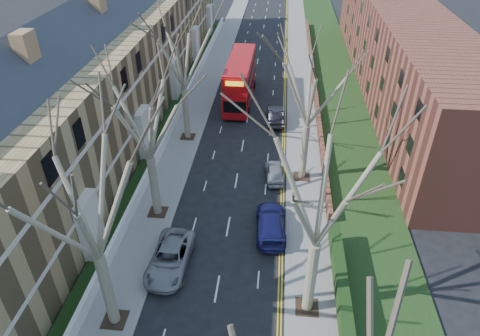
# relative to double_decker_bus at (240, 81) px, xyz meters

# --- Properties ---
(pavement_left) EXTENTS (3.00, 102.00, 0.12)m
(pavement_left) POSITION_rel_double_decker_bus_xyz_m (-4.71, 1.39, -2.39)
(pavement_left) COLOR slate
(pavement_left) RESTS_ON ground
(pavement_right) EXTENTS (3.00, 102.00, 0.12)m
(pavement_right) POSITION_rel_double_decker_bus_xyz_m (7.29, 1.39, -2.39)
(pavement_right) COLOR slate
(pavement_right) RESTS_ON ground
(terrace_left) EXTENTS (9.70, 78.00, 13.60)m
(terrace_left) POSITION_rel_double_decker_bus_xyz_m (-12.36, -6.61, 3.08)
(terrace_left) COLOR olive
(terrace_left) RESTS_ON ground
(flats_right) EXTENTS (13.97, 54.00, 10.00)m
(flats_right) POSITION_rel_double_decker_bus_xyz_m (18.75, 5.39, 2.54)
(flats_right) COLOR brown
(flats_right) RESTS_ON ground
(front_wall_left) EXTENTS (0.30, 78.00, 1.00)m
(front_wall_left) POSITION_rel_double_decker_bus_xyz_m (-6.36, -6.61, -1.83)
(front_wall_left) COLOR white
(front_wall_left) RESTS_ON ground
(grass_verge_right) EXTENTS (6.00, 102.00, 0.06)m
(grass_verge_right) POSITION_rel_double_decker_bus_xyz_m (11.79, 1.39, -2.30)
(grass_verge_right) COLOR #1A3412
(grass_verge_right) RESTS_ON ground
(tree_left_mid) EXTENTS (10.50, 10.50, 14.71)m
(tree_left_mid) POSITION_rel_double_decker_bus_xyz_m (-4.41, -31.61, 7.11)
(tree_left_mid) COLOR #736852
(tree_left_mid) RESTS_ON ground
(tree_left_far) EXTENTS (10.15, 10.15, 14.22)m
(tree_left_far) POSITION_rel_double_decker_bus_xyz_m (-4.41, -21.61, 6.79)
(tree_left_far) COLOR #736852
(tree_left_far) RESTS_ON ground
(tree_left_dist) EXTENTS (10.50, 10.50, 14.71)m
(tree_left_dist) POSITION_rel_double_decker_bus_xyz_m (-4.41, -9.61, 7.11)
(tree_left_dist) COLOR #736852
(tree_left_dist) RESTS_ON ground
(tree_right_mid) EXTENTS (10.50, 10.50, 14.71)m
(tree_right_mid) POSITION_rel_double_decker_bus_xyz_m (6.99, -29.61, 7.11)
(tree_right_mid) COLOR #736852
(tree_right_mid) RESTS_ON ground
(tree_right_far) EXTENTS (10.15, 10.15, 14.22)m
(tree_right_far) POSITION_rel_double_decker_bus_xyz_m (6.99, -15.61, 6.80)
(tree_right_far) COLOR #736852
(tree_right_far) RESTS_ON ground
(double_decker_bus) EXTENTS (3.12, 11.96, 4.95)m
(double_decker_bus) POSITION_rel_double_decker_bus_xyz_m (0.00, 0.00, 0.00)
(double_decker_bus) COLOR #A10B0E
(double_decker_bus) RESTS_ON ground
(car_left_far) EXTENTS (2.72, 5.59, 1.53)m
(car_left_far) POSITION_rel_double_decker_bus_xyz_m (-2.11, -26.98, -1.68)
(car_left_far) COLOR gray
(car_left_far) RESTS_ON ground
(car_right_near) EXTENTS (2.49, 5.47, 1.55)m
(car_right_near) POSITION_rel_double_decker_bus_xyz_m (4.51, -22.80, -1.67)
(car_right_near) COLOR #16174D
(car_right_near) RESTS_ON ground
(car_right_mid) EXTENTS (2.01, 4.00, 1.31)m
(car_right_mid) POSITION_rel_double_decker_bus_xyz_m (4.58, -15.93, -1.79)
(car_right_mid) COLOR gray
(car_right_mid) RESTS_ON ground
(car_right_far) EXTENTS (1.88, 4.70, 1.52)m
(car_right_far) POSITION_rel_double_decker_bus_xyz_m (4.38, -5.33, -1.69)
(car_right_far) COLOR black
(car_right_far) RESTS_ON ground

